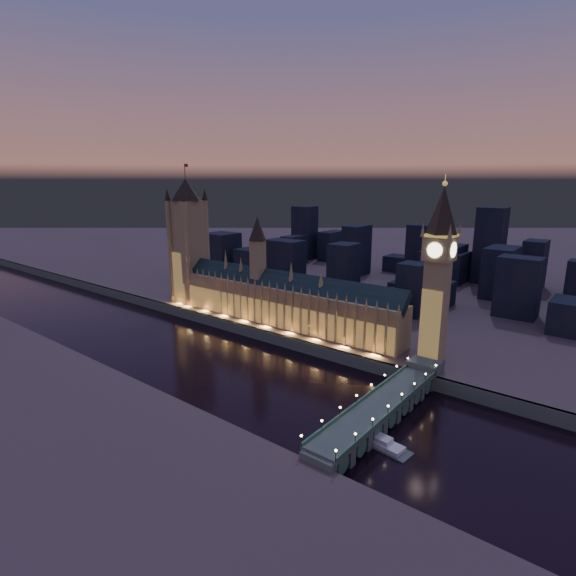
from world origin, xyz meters
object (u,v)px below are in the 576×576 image
Objects in this scene: victoria_tower at (188,235)px; palace_of_westminster at (277,298)px; elizabeth_tower at (439,261)px; westminster_bridge at (385,407)px; river_boat at (370,437)px.

palace_of_westminster is at bearing -0.11° from victoria_tower.
elizabeth_tower is (218.00, 0.00, 1.69)m from victoria_tower.
elizabeth_tower is (118.59, 0.19, 41.49)m from palace_of_westminster.
westminster_bridge is (2.81, -65.38, -61.87)m from elizabeth_tower.
victoria_tower is at bearing 158.88° from river_boat.
river_boat is (3.59, -21.29, -4.44)m from westminster_bridge.
victoria_tower is at bearing 179.89° from palace_of_westminster.
palace_of_westminster is 139.29m from westminster_bridge.
victoria_tower is at bearing -180.00° from elizabeth_tower.
victoria_tower reaches higher than palace_of_westminster.
westminster_bridge reaches higher than river_boat.
elizabeth_tower reaches higher than palace_of_westminster.
palace_of_westminster is at bearing 151.76° from westminster_bridge.
victoria_tower is 218.01m from elizabeth_tower.
elizabeth_tower is 90.06m from westminster_bridge.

